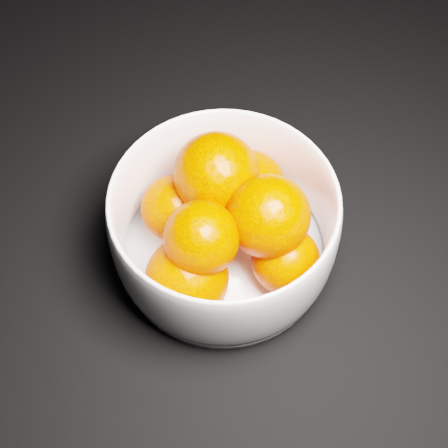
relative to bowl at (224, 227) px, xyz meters
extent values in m
cylinder|color=white|center=(0.00, 0.00, -0.05)|extent=(0.21, 0.21, 0.01)
sphere|color=#FC4000|center=(0.03, 0.05, -0.01)|extent=(0.08, 0.08, 0.08)
sphere|color=#FC4000|center=(-0.04, 0.03, -0.01)|extent=(0.07, 0.07, 0.07)
sphere|color=#FC4000|center=(-0.04, -0.05, -0.01)|extent=(0.08, 0.08, 0.08)
sphere|color=#FC4000|center=(0.05, -0.04, -0.01)|extent=(0.07, 0.07, 0.07)
sphere|color=#FC4000|center=(0.00, 0.04, 0.04)|extent=(0.08, 0.08, 0.08)
sphere|color=#FC4000|center=(-0.02, -0.03, 0.04)|extent=(0.07, 0.07, 0.07)
sphere|color=#FC4000|center=(0.04, -0.02, 0.04)|extent=(0.08, 0.08, 0.08)
camera|label=1|loc=(-0.05, -0.32, 0.51)|focal=50.00mm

